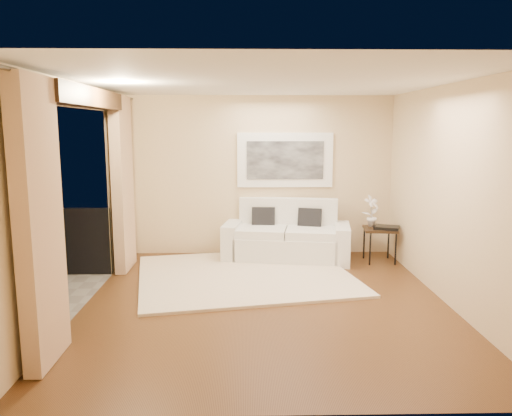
{
  "coord_description": "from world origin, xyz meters",
  "views": [
    {
      "loc": [
        -0.26,
        -6.0,
        2.18
      ],
      "look_at": [
        -0.1,
        0.92,
        1.05
      ],
      "focal_mm": 35.0,
      "sensor_mm": 36.0,
      "label": 1
    }
  ],
  "objects_px": {
    "side_table": "(380,232)",
    "orchid": "(372,211)",
    "sofa": "(287,238)",
    "balcony_chair_far": "(21,242)"
  },
  "relations": [
    {
      "from": "side_table",
      "to": "orchid",
      "type": "height_order",
      "value": "orchid"
    },
    {
      "from": "orchid",
      "to": "sofa",
      "type": "bearing_deg",
      "value": 175.48
    },
    {
      "from": "sofa",
      "to": "side_table",
      "type": "distance_m",
      "value": 1.52
    },
    {
      "from": "sofa",
      "to": "orchid",
      "type": "height_order",
      "value": "orchid"
    },
    {
      "from": "sofa",
      "to": "side_table",
      "type": "xyz_separation_m",
      "value": [
        1.5,
        -0.23,
        0.15
      ]
    },
    {
      "from": "orchid",
      "to": "balcony_chair_far",
      "type": "xyz_separation_m",
      "value": [
        -5.22,
        -1.08,
        -0.24
      ]
    },
    {
      "from": "sofa",
      "to": "orchid",
      "type": "xyz_separation_m",
      "value": [
        1.38,
        -0.11,
        0.47
      ]
    },
    {
      "from": "side_table",
      "to": "balcony_chair_far",
      "type": "xyz_separation_m",
      "value": [
        -5.34,
        -0.96,
        0.08
      ]
    },
    {
      "from": "side_table",
      "to": "orchid",
      "type": "relative_size",
      "value": 1.09
    },
    {
      "from": "side_table",
      "to": "sofa",
      "type": "bearing_deg",
      "value": 171.35
    }
  ]
}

